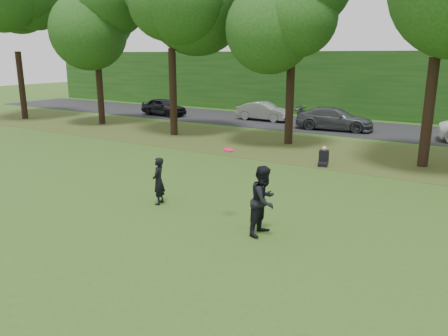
% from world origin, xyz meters
% --- Properties ---
extents(ground, '(120.00, 120.00, 0.00)m').
position_xyz_m(ground, '(0.00, 0.00, 0.00)').
color(ground, '#36531A').
rests_on(ground, ground).
extents(leaf_litter, '(60.00, 7.00, 0.01)m').
position_xyz_m(leaf_litter, '(0.00, 13.00, 0.01)').
color(leaf_litter, '#51461D').
rests_on(leaf_litter, ground).
extents(street, '(70.00, 7.00, 0.02)m').
position_xyz_m(street, '(0.00, 21.00, 0.01)').
color(street, black).
rests_on(street, ground).
extents(far_hedge, '(70.00, 3.00, 5.00)m').
position_xyz_m(far_hedge, '(0.00, 27.00, 2.50)').
color(far_hedge, '#164914').
rests_on(far_hedge, ground).
extents(player_left, '(0.53, 0.65, 1.54)m').
position_xyz_m(player_left, '(-2.56, 2.45, 0.77)').
color(player_left, black).
rests_on(player_left, ground).
extents(player_right, '(0.76, 0.96, 1.89)m').
position_xyz_m(player_right, '(1.41, 2.02, 0.95)').
color(player_right, black).
rests_on(player_right, ground).
extents(parked_cars, '(36.40, 3.60, 1.42)m').
position_xyz_m(parked_cars, '(-0.25, 19.65, 0.70)').
color(parked_cars, black).
rests_on(parked_cars, street).
extents(frisbee, '(0.38, 0.38, 0.08)m').
position_xyz_m(frisbee, '(0.18, 2.24, 2.14)').
color(frisbee, '#E01244').
rests_on(frisbee, ground).
extents(seated_person, '(0.58, 0.81, 0.83)m').
position_xyz_m(seated_person, '(0.25, 10.26, 0.31)').
color(seated_person, black).
rests_on(seated_person, ground).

